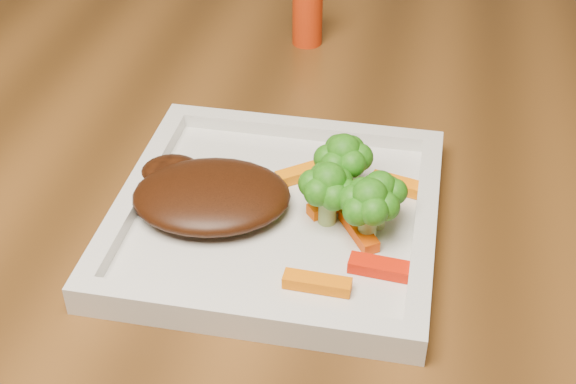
% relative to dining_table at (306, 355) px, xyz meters
% --- Properties ---
extents(dining_table, '(1.60, 0.90, 0.75)m').
position_rel_dining_table_xyz_m(dining_table, '(0.00, 0.00, 0.00)').
color(dining_table, '#5D3715').
rests_on(dining_table, floor).
extents(plate, '(0.27, 0.27, 0.01)m').
position_rel_dining_table_xyz_m(plate, '(0.00, -0.18, 0.38)').
color(plate, silver).
rests_on(plate, dining_table).
extents(steak, '(0.15, 0.13, 0.03)m').
position_rel_dining_table_xyz_m(steak, '(-0.06, -0.19, 0.40)').
color(steak, '#381708').
rests_on(steak, plate).
extents(broccoli_0, '(0.07, 0.07, 0.07)m').
position_rel_dining_table_xyz_m(broccoli_0, '(0.05, -0.14, 0.42)').
color(broccoli_0, '#3A7914').
rests_on(broccoli_0, plate).
extents(broccoli_1, '(0.06, 0.06, 0.06)m').
position_rel_dining_table_xyz_m(broccoli_1, '(0.09, -0.18, 0.42)').
color(broccoli_1, '#2C7213').
rests_on(broccoli_1, plate).
extents(broccoli_2, '(0.06, 0.06, 0.06)m').
position_rel_dining_table_xyz_m(broccoli_2, '(0.08, -0.20, 0.42)').
color(broccoli_2, '#236711').
rests_on(broccoli_2, plate).
extents(broccoli_3, '(0.07, 0.07, 0.06)m').
position_rel_dining_table_xyz_m(broccoli_3, '(0.04, -0.18, 0.42)').
color(broccoli_3, '#146611').
rests_on(broccoli_3, plate).
extents(carrot_0, '(0.05, 0.02, 0.01)m').
position_rel_dining_table_xyz_m(carrot_0, '(0.05, -0.26, 0.39)').
color(carrot_0, '#E16803').
rests_on(carrot_0, plate).
extents(carrot_1, '(0.06, 0.02, 0.01)m').
position_rel_dining_table_xyz_m(carrot_1, '(0.10, -0.24, 0.39)').
color(carrot_1, red).
rests_on(carrot_1, plate).
extents(carrot_3, '(0.06, 0.03, 0.01)m').
position_rel_dining_table_xyz_m(carrot_3, '(0.10, -0.13, 0.39)').
color(carrot_3, orange).
rests_on(carrot_3, plate).
extents(carrot_4, '(0.05, 0.04, 0.01)m').
position_rel_dining_table_xyz_m(carrot_4, '(0.01, -0.12, 0.39)').
color(carrot_4, orange).
rests_on(carrot_4, plate).
extents(carrot_5, '(0.04, 0.05, 0.01)m').
position_rel_dining_table_xyz_m(carrot_5, '(0.07, -0.20, 0.39)').
color(carrot_5, '#E24503').
rests_on(carrot_5, plate).
extents(carrot_6, '(0.05, 0.04, 0.01)m').
position_rel_dining_table_xyz_m(carrot_6, '(0.05, -0.16, 0.39)').
color(carrot_6, '#EF5603').
rests_on(carrot_6, plate).
extents(spice_shaker, '(0.05, 0.05, 0.09)m').
position_rel_dining_table_xyz_m(spice_shaker, '(-0.03, 0.16, 0.42)').
color(spice_shaker, red).
rests_on(spice_shaker, dining_table).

